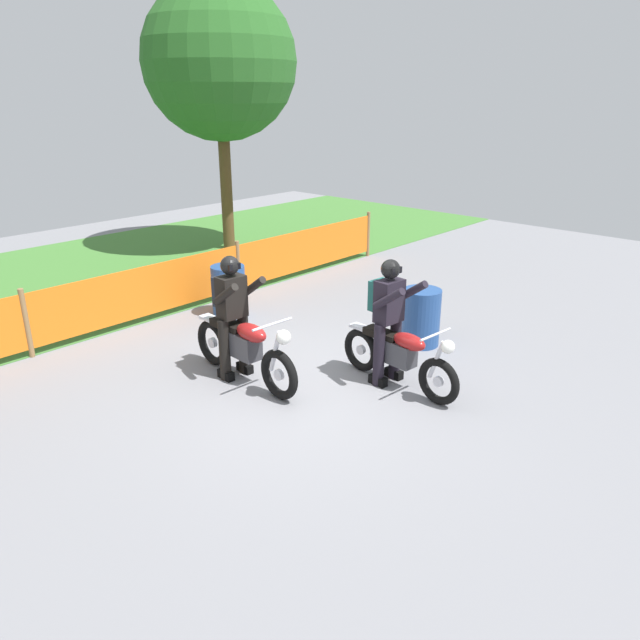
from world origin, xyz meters
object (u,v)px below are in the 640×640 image
(motorcycle_trailing, at_px, (244,347))
(oil_drum, at_px, (421,317))
(motorcycle_lead, at_px, (399,355))
(rider_lead, at_px, (388,315))
(spare_drum, at_px, (229,291))
(rider_trailing, at_px, (232,310))

(motorcycle_trailing, height_order, oil_drum, motorcycle_trailing)
(motorcycle_lead, height_order, rider_lead, rider_lead)
(rider_lead, bearing_deg, motorcycle_trailing, -132.74)
(motorcycle_lead, xyz_separation_m, spare_drum, (0.27, 3.78, -0.01))
(spare_drum, bearing_deg, motorcycle_lead, -94.08)
(motorcycle_trailing, height_order, rider_trailing, rider_trailing)
(rider_trailing, bearing_deg, motorcycle_trailing, 0.51)
(motorcycle_trailing, height_order, rider_lead, rider_lead)
(rider_lead, height_order, oil_drum, rider_lead)
(rider_lead, relative_size, rider_trailing, 1.00)
(rider_lead, distance_m, spare_drum, 3.62)
(motorcycle_trailing, bearing_deg, oil_drum, 72.20)
(motorcycle_trailing, height_order, spare_drum, motorcycle_trailing)
(rider_lead, distance_m, oil_drum, 1.53)
(oil_drum, bearing_deg, rider_lead, -164.78)
(spare_drum, bearing_deg, rider_lead, -94.05)
(oil_drum, bearing_deg, rider_trailing, 154.61)
(rider_lead, bearing_deg, spare_drum, -178.87)
(oil_drum, relative_size, spare_drum, 1.00)
(rider_lead, xyz_separation_m, rider_trailing, (-1.26, 1.63, 0.00))
(rider_lead, height_order, rider_trailing, same)
(motorcycle_trailing, bearing_deg, rider_trailing, -179.49)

